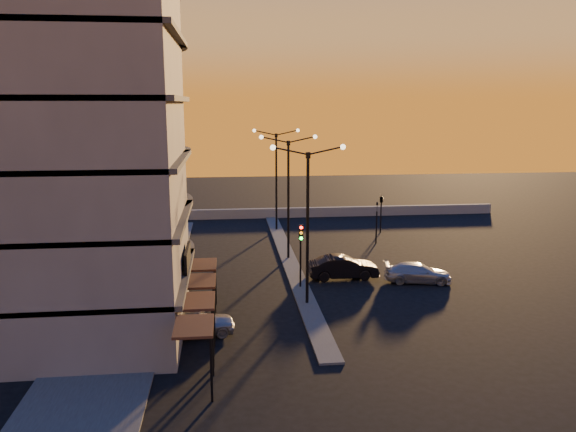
# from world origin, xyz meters

# --- Properties ---
(ground) EXTENTS (120.00, 120.00, 0.00)m
(ground) POSITION_xyz_m (0.00, 0.00, 0.00)
(ground) COLOR black
(ground) RESTS_ON ground
(sidewalk_west) EXTENTS (5.00, 40.00, 0.12)m
(sidewalk_west) POSITION_xyz_m (-10.50, 4.00, 0.06)
(sidewalk_west) COLOR #444442
(sidewalk_west) RESTS_ON ground
(median) EXTENTS (1.20, 36.00, 0.12)m
(median) POSITION_xyz_m (0.00, 10.00, 0.06)
(median) COLOR #444442
(median) RESTS_ON ground
(parapet) EXTENTS (44.00, 0.50, 1.00)m
(parapet) POSITION_xyz_m (2.00, 26.00, 0.50)
(parapet) COLOR gray
(parapet) RESTS_ON ground
(building) EXTENTS (14.35, 17.08, 25.00)m
(building) POSITION_xyz_m (-14.00, 0.03, 11.91)
(building) COLOR slate
(building) RESTS_ON ground
(streetlamp_near) EXTENTS (4.32, 0.32, 9.51)m
(streetlamp_near) POSITION_xyz_m (0.00, 0.00, 5.59)
(streetlamp_near) COLOR black
(streetlamp_near) RESTS_ON ground
(streetlamp_mid) EXTENTS (4.32, 0.32, 9.51)m
(streetlamp_mid) POSITION_xyz_m (0.00, 10.00, 5.59)
(streetlamp_mid) COLOR black
(streetlamp_mid) RESTS_ON ground
(streetlamp_far) EXTENTS (4.32, 0.32, 9.51)m
(streetlamp_far) POSITION_xyz_m (0.00, 20.00, 5.59)
(streetlamp_far) COLOR black
(streetlamp_far) RESTS_ON ground
(traffic_light_main) EXTENTS (0.28, 0.44, 4.25)m
(traffic_light_main) POSITION_xyz_m (0.00, 2.87, 2.89)
(traffic_light_main) COLOR black
(traffic_light_main) RESTS_ON ground
(signal_east_a) EXTENTS (0.13, 0.16, 3.60)m
(signal_east_a) POSITION_xyz_m (8.00, 14.00, 1.93)
(signal_east_a) COLOR black
(signal_east_a) RESTS_ON ground
(signal_east_b) EXTENTS (0.42, 1.99, 3.60)m
(signal_east_b) POSITION_xyz_m (9.50, 18.00, 3.10)
(signal_east_b) COLOR black
(signal_east_b) RESTS_ON ground
(car_hatchback) EXTENTS (4.49, 2.41, 1.45)m
(car_hatchback) POSITION_xyz_m (-6.50, -3.94, 0.73)
(car_hatchback) COLOR #9C9DA3
(car_hatchback) RESTS_ON ground
(car_sedan) EXTENTS (4.75, 1.67, 1.56)m
(car_sedan) POSITION_xyz_m (3.18, 4.79, 0.78)
(car_sedan) COLOR black
(car_sedan) RESTS_ON ground
(car_wagon) EXTENTS (4.69, 2.61, 1.29)m
(car_wagon) POSITION_xyz_m (8.00, 3.41, 0.64)
(car_wagon) COLOR #A3A6AB
(car_wagon) RESTS_ON ground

